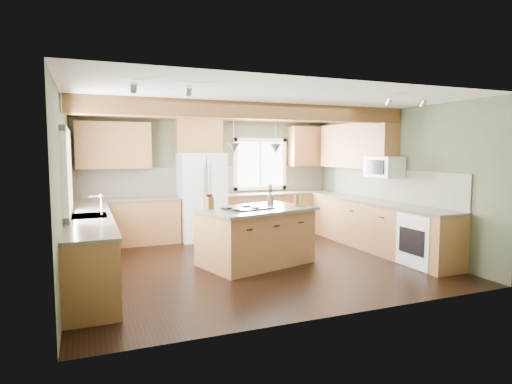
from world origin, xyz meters
name	(u,v)px	position (x,y,z in m)	size (l,w,h in m)	color
floor	(252,263)	(0.00, 0.00, 0.00)	(5.60, 5.60, 0.00)	black
ceiling	(252,103)	(0.00, 0.00, 2.60)	(5.60, 5.60, 0.00)	silver
wall_back	(210,176)	(0.00, 2.50, 1.30)	(5.60, 5.60, 0.00)	#434934
wall_left	(64,190)	(-2.80, 0.00, 1.30)	(5.00, 5.00, 0.00)	#434934
wall_right	(392,180)	(2.80, 0.00, 1.30)	(5.00, 5.00, 0.00)	#434934
ceiling_beam	(254,111)	(0.00, -0.08, 2.47)	(5.55, 0.26, 0.26)	brown
soffit_trim	(211,118)	(0.00, 2.40, 2.54)	(5.55, 0.20, 0.10)	brown
backsplash_back	(211,180)	(0.00, 2.48, 1.21)	(5.58, 0.03, 0.58)	brown
backsplash_right	(389,185)	(2.78, 0.05, 1.21)	(0.03, 3.70, 0.58)	brown
base_cab_back_left	(127,223)	(-1.79, 2.20, 0.44)	(2.02, 0.60, 0.88)	brown
counter_back_left	(126,199)	(-1.79, 2.20, 0.90)	(2.06, 0.64, 0.04)	#453E32
base_cab_back_right	(278,214)	(1.49, 2.20, 0.44)	(2.62, 0.60, 0.88)	brown
counter_back_right	(279,193)	(1.49, 2.20, 0.90)	(2.66, 0.64, 0.04)	#453E32
base_cab_left	(90,248)	(-2.50, 0.05, 0.44)	(0.60, 3.70, 0.88)	brown
counter_left	(88,217)	(-2.50, 0.05, 0.90)	(0.64, 3.74, 0.04)	#453E32
base_cab_right	(376,226)	(2.50, 0.05, 0.44)	(0.60, 3.70, 0.88)	brown
counter_right	(376,202)	(2.50, 0.05, 0.90)	(0.64, 3.74, 0.04)	#453E32
upper_cab_back_left	(114,145)	(-1.99, 2.33, 1.95)	(1.40, 0.35, 0.90)	brown
upper_cab_over_fridge	(198,136)	(-0.30, 2.33, 2.15)	(0.96, 0.35, 0.70)	brown
upper_cab_right	(356,146)	(2.62, 0.90, 1.95)	(0.35, 2.20, 0.90)	brown
upper_cab_back_corner	(308,146)	(2.30, 2.33, 1.95)	(0.90, 0.35, 0.90)	brown
window_left	(65,172)	(-2.78, 0.05, 1.55)	(0.04, 1.60, 1.05)	white
window_back	(260,164)	(1.15, 2.48, 1.55)	(1.10, 0.04, 1.00)	white
sink	(88,217)	(-2.50, 0.05, 0.91)	(0.50, 0.65, 0.03)	#262628
faucet	(101,206)	(-2.32, 0.05, 1.05)	(0.02, 0.02, 0.28)	#B2B2B7
dishwasher	(92,273)	(-2.49, -1.25, 0.43)	(0.60, 0.60, 0.84)	white
oven	(426,240)	(2.49, -1.25, 0.43)	(0.60, 0.72, 0.84)	white
microwave	(384,167)	(2.58, -0.05, 1.55)	(0.40, 0.70, 0.38)	white
pendant_left	(234,148)	(-0.38, -0.20, 1.88)	(0.18, 0.18, 0.16)	#B2B2B7
pendant_right	(276,149)	(0.43, 0.04, 1.88)	(0.18, 0.18, 0.16)	#B2B2B7
refrigerator	(202,197)	(-0.30, 2.12, 0.90)	(0.90, 0.74, 1.80)	white
island	(256,237)	(0.02, -0.08, 0.44)	(1.70, 1.04, 0.88)	olive
island_top	(256,209)	(0.02, -0.08, 0.90)	(1.81, 1.15, 0.04)	#453E32
cooktop	(249,208)	(-0.11, -0.12, 0.93)	(0.74, 0.49, 0.02)	black
knife_block	(209,203)	(-0.71, 0.05, 1.02)	(0.12, 0.09, 0.19)	#57391A
utensil_crock	(270,199)	(0.46, 0.32, 1.00)	(0.12, 0.12, 0.16)	#36312B
bottle_tray	(299,199)	(0.82, -0.05, 1.02)	(0.23, 0.23, 0.21)	brown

